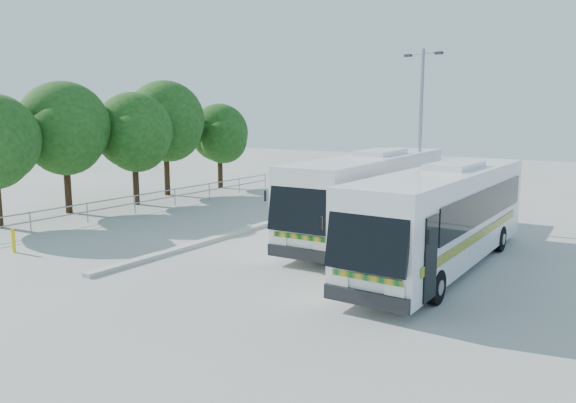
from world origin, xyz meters
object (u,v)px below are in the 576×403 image
Objects in this scene: tree_far_b at (65,127)px; tree_far_d at (166,120)px; coach_adjacent at (443,215)px; lamppost at (420,129)px; tree_far_e at (220,133)px; tree_far_c at (135,131)px; coach_main at (370,193)px; bollard at (13,240)px.

tree_far_d is at bearing 92.23° from tree_far_b.
tree_far_d reaches higher than tree_far_b.
coach_adjacent is at bearing 1.37° from tree_far_b.
tree_far_e is at bearing 177.21° from lamppost.
tree_far_c reaches higher than coach_main.
tree_far_b reaches higher than bollard.
tree_far_d is 1.24× the size of tree_far_e.
lamppost is at bearing 51.60° from bollard.
bollard is (-11.03, -13.91, -4.07)m from lamppost.
tree_far_b is at bearing -91.83° from tree_far_e.
tree_far_e is at bearing 150.25° from coach_adjacent.
bollard is at bearing -65.88° from tree_far_c.
tree_far_c is 16.08m from lamppost.
tree_far_c is 6.78× the size of bollard.
tree_far_c reaches higher than tree_far_e.
coach_main is at bearing -1.04° from tree_far_c.
tree_far_d is at bearing -98.63° from tree_far_e.
lamppost is (16.88, -0.21, -0.26)m from tree_far_d.
tree_far_c is 1.10× the size of tree_far_e.
tree_far_e is at bearing 105.53° from bollard.
coach_main is at bearing 144.04° from coach_adjacent.
lamppost reaches higher than tree_far_e.
tree_far_e is (0.39, 12.10, -0.68)m from tree_far_b.
tree_far_e is 0.48× the size of coach_adjacent.
tree_far_c is 8.22m from tree_far_e.
tree_far_b is 0.57× the size of coach_adjacent.
bollard is (5.86, -14.12, -4.34)m from tree_far_d.
tree_far_c is 0.79× the size of lamppost.
lamppost is 8.62× the size of bollard.
tree_far_c is at bearing 170.73° from coach_adjacent.
tree_far_d is at bearing 161.55° from coach_adjacent.
lamppost is 18.21m from bollard.
tree_far_b is at bearing -142.56° from lamppost.
tree_far_b is 1.07× the size of tree_far_c.
tree_far_b reaches higher than coach_main.
bollard is at bearing -114.96° from lamppost.
coach_main reaches higher than bollard.
tree_far_c is 15.11m from coach_main.
tree_far_d is 0.89× the size of lamppost.
coach_main reaches higher than coach_adjacent.
tree_far_b is at bearing -102.91° from tree_far_c.
bollard is (-14.46, -7.00, -1.38)m from coach_adjacent.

